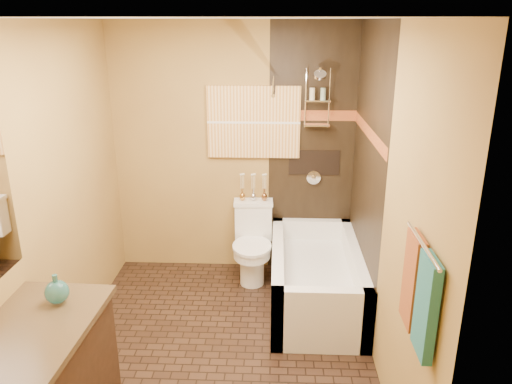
{
  "coord_description": "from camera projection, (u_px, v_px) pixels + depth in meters",
  "views": [
    {
      "loc": [
        0.43,
        -3.3,
        2.49
      ],
      "look_at": [
        0.27,
        0.4,
        1.21
      ],
      "focal_mm": 35.0,
      "sensor_mm": 36.0,
      "label": 1
    }
  ],
  "objects": [
    {
      "name": "floor",
      "position": [
        220.0,
        352.0,
        3.95
      ],
      "size": [
        3.0,
        3.0,
        0.0
      ],
      "primitive_type": "plane",
      "color": "black",
      "rests_on": "ground"
    },
    {
      "name": "wall_left",
      "position": [
        50.0,
        202.0,
        3.59
      ],
      "size": [
        0.02,
        3.0,
        2.5
      ],
      "primitive_type": "cube",
      "color": "#A58540",
      "rests_on": "floor"
    },
    {
      "name": "wall_right",
      "position": [
        386.0,
        207.0,
        3.49
      ],
      "size": [
        0.02,
        3.0,
        2.5
      ],
      "primitive_type": "cube",
      "color": "#A58540",
      "rests_on": "floor"
    },
    {
      "name": "wall_back",
      "position": [
        234.0,
        151.0,
        4.96
      ],
      "size": [
        2.4,
        0.02,
        2.5
      ],
      "primitive_type": "cube",
      "color": "#A58540",
      "rests_on": "floor"
    },
    {
      "name": "wall_front",
      "position": [
        174.0,
        327.0,
        2.13
      ],
      "size": [
        2.4,
        0.02,
        2.5
      ],
      "primitive_type": "cube",
      "color": "#A58540",
      "rests_on": "floor"
    },
    {
      "name": "ceiling",
      "position": [
        211.0,
        18.0,
        3.13
      ],
      "size": [
        3.0,
        3.0,
        0.0
      ],
      "primitive_type": "plane",
      "color": "silver",
      "rests_on": "wall_back"
    },
    {
      "name": "alcove_tile_back",
      "position": [
        312.0,
        153.0,
        4.92
      ],
      "size": [
        0.85,
        0.01,
        2.5
      ],
      "primitive_type": "cube",
      "color": "black",
      "rests_on": "wall_back"
    },
    {
      "name": "alcove_tile_right",
      "position": [
        367.0,
        175.0,
        4.2
      ],
      "size": [
        0.01,
        1.5,
        2.5
      ],
      "primitive_type": "cube",
      "color": "black",
      "rests_on": "wall_right"
    },
    {
      "name": "mosaic_band_back",
      "position": [
        313.0,
        116.0,
        4.79
      ],
      "size": [
        0.85,
        0.01,
        0.1
      ],
      "primitive_type": "cube",
      "color": "maroon",
      "rests_on": "alcove_tile_back"
    },
    {
      "name": "mosaic_band_right",
      "position": [
        369.0,
        132.0,
        4.08
      ],
      "size": [
        0.01,
        1.5,
        0.1
      ],
      "primitive_type": "cube",
      "color": "maroon",
      "rests_on": "alcove_tile_right"
    },
    {
      "name": "alcove_niche",
      "position": [
        314.0,
        163.0,
        4.94
      ],
      "size": [
        0.5,
        0.01,
        0.25
      ],
      "primitive_type": "cube",
      "color": "black",
      "rests_on": "alcove_tile_back"
    },
    {
      "name": "shower_fixtures",
      "position": [
        317.0,
        113.0,
        4.68
      ],
      "size": [
        0.24,
        0.33,
        1.16
      ],
      "color": "silver",
      "rests_on": "floor"
    },
    {
      "name": "curtain_rod",
      "position": [
        274.0,
        82.0,
        3.98
      ],
      "size": [
        0.03,
        1.55,
        0.03
      ],
      "primitive_type": "cylinder",
      "rotation": [
        1.57,
        0.0,
        0.0
      ],
      "color": "silver",
      "rests_on": "wall_back"
    },
    {
      "name": "towel_bar",
      "position": [
        423.0,
        244.0,
        2.44
      ],
      "size": [
        0.02,
        0.55,
        0.02
      ],
      "primitive_type": "cylinder",
      "rotation": [
        1.57,
        0.0,
        0.0
      ],
      "color": "silver",
      "rests_on": "wall_right"
    },
    {
      "name": "towel_teal",
      "position": [
        426.0,
        307.0,
        2.4
      ],
      "size": [
        0.05,
        0.22,
        0.52
      ],
      "primitive_type": "cube",
      "color": "#1D6163",
      "rests_on": "towel_bar"
    },
    {
      "name": "towel_rust",
      "position": [
        413.0,
        280.0,
        2.65
      ],
      "size": [
        0.05,
        0.22,
        0.52
      ],
      "primitive_type": "cube",
      "color": "brown",
      "rests_on": "towel_bar"
    },
    {
      "name": "sunset_painting",
      "position": [
        254.0,
        122.0,
        4.83
      ],
      "size": [
        0.9,
        0.04,
        0.7
      ],
      "primitive_type": "cube",
      "color": "#C77F2E",
      "rests_on": "wall_back"
    },
    {
      "name": "bathtub",
      "position": [
        316.0,
        282.0,
        4.56
      ],
      "size": [
        0.8,
        1.5,
        0.55
      ],
      "color": "white",
      "rests_on": "floor"
    },
    {
      "name": "toilet",
      "position": [
        253.0,
        243.0,
        4.96
      ],
      "size": [
        0.4,
        0.58,
        0.77
      ],
      "rotation": [
        0.0,
        0.0,
        0.04
      ],
      "color": "white",
      "rests_on": "floor"
    },
    {
      "name": "teal_bottle",
      "position": [
        56.0,
        289.0,
        2.97
      ],
      "size": [
        0.16,
        0.16,
        0.23
      ],
      "primitive_type": null,
      "rotation": [
        0.0,
        0.0,
        0.14
      ],
      "color": "#236A68",
      "rests_on": "vanity"
    },
    {
      "name": "bud_vases",
      "position": [
        253.0,
        187.0,
        4.95
      ],
      "size": [
        0.28,
        0.06,
        0.27
      ],
      "color": "#C2883C",
      "rests_on": "toilet"
    }
  ]
}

